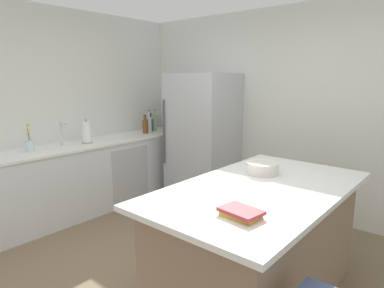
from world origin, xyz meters
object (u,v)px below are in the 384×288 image
wine_bottle (166,121)px  mixing_bowl (262,168)px  sink_faucet (62,133)px  cookbook_stack (241,213)px  flower_vase (30,144)px  refrigerator (203,138)px  whiskey_bottle (145,126)px  soda_bottle (149,124)px  gin_bottle (155,122)px  kitchen_island (259,242)px  olive_oil_bottle (165,123)px  syrup_bottle (151,124)px  paper_towel_roll (87,133)px

wine_bottle → mixing_bowl: bearing=-27.7°
sink_faucet → cookbook_stack: 2.88m
flower_vase → mixing_bowl: flower_vase is taller
flower_vase → refrigerator: bearing=65.9°
sink_faucet → mixing_bowl: size_ratio=1.10×
mixing_bowl → whiskey_bottle: bearing=161.3°
refrigerator → sink_faucet: size_ratio=5.97×
soda_bottle → cookbook_stack: bearing=-33.0°
wine_bottle → mixing_bowl: (2.45, -1.29, -0.08)m
soda_bottle → gin_bottle: bearing=109.9°
kitchen_island → mixing_bowl: (-0.17, 0.32, 0.50)m
sink_faucet → olive_oil_bottle: (0.11, 1.67, -0.04)m
wine_bottle → kitchen_island: bearing=-31.6°
sink_faucet → wine_bottle: size_ratio=0.83×
flower_vase → gin_bottle: 1.99m
flower_vase → wine_bottle: 2.17m
refrigerator → soda_bottle: (-0.88, -0.21, 0.14)m
flower_vase → mixing_bowl: (2.46, 0.89, -0.03)m
whiskey_bottle → mixing_bowl: size_ratio=1.00×
refrigerator → flower_vase: (-0.90, -2.01, 0.10)m
syrup_bottle → cookbook_stack: (2.87, -1.91, -0.07)m
syrup_bottle → whiskey_bottle: (0.09, -0.19, 0.00)m
syrup_bottle → whiskey_bottle: 0.21m
mixing_bowl → sink_faucet: bearing=-169.3°
kitchen_island → flower_vase: flower_vase is taller
kitchen_island → olive_oil_bottle: olive_oil_bottle is taller
olive_oil_bottle → gin_bottle: (-0.12, -0.10, 0.01)m
sink_faucet → paper_towel_roll: bearing=77.3°
refrigerator → syrup_bottle: bearing=-173.3°
flower_vase → cookbook_stack: bearing=-0.3°
kitchen_island → paper_towel_roll: 2.66m
wine_bottle → whiskey_bottle: (0.02, -0.46, -0.03)m
syrup_bottle → kitchen_island: bearing=-26.5°
gin_bottle → flower_vase: bearing=-88.6°
olive_oil_bottle → flower_vase: bearing=-92.0°
refrigerator → whiskey_bottle: refrigerator is taller
sink_faucet → soda_bottle: 1.39m
refrigerator → gin_bottle: 0.96m
kitchen_island → gin_bottle: size_ratio=5.76×
whiskey_bottle → sink_faucet: bearing=-93.0°
cookbook_stack → flower_vase: bearing=179.7°
refrigerator → paper_towel_roll: (-0.87, -1.30, 0.14)m
syrup_bottle → sink_faucet: bearing=-89.2°
refrigerator → paper_towel_roll: refrigerator is taller
paper_towel_roll → mixing_bowl: (2.43, 0.17, -0.07)m
sink_faucet → mixing_bowl: bearing=10.7°
flower_vase → cookbook_stack: (2.81, -0.01, -0.05)m
paper_towel_roll → soda_bottle: (-0.01, 1.08, -0.00)m
kitchen_island → mixing_bowl: size_ratio=7.02×
wine_bottle → cookbook_stack: wine_bottle is taller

